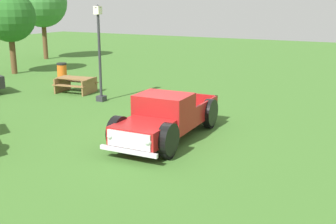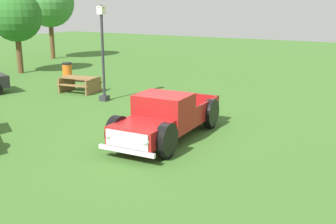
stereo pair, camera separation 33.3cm
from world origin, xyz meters
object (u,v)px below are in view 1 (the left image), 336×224
lamp_post_near (99,52)px  oak_tree_east (9,17)px  pickup_truck_foreground (163,119)px  oak_tree_center (42,3)px  picnic_table (76,83)px  trash_can (62,71)px

lamp_post_near → oak_tree_east: oak_tree_east is taller
pickup_truck_foreground → oak_tree_center: oak_tree_center is taller
picnic_table → oak_tree_center: size_ratio=0.31×
pickup_truck_foreground → oak_tree_center: (13.79, 18.43, 3.68)m
picnic_table → oak_tree_east: 8.45m
oak_tree_east → pickup_truck_foreground: bearing=-116.2°
oak_tree_center → pickup_truck_foreground: bearing=-126.8°
lamp_post_near → picnic_table: lamp_post_near is taller
trash_can → pickup_truck_foreground: bearing=-124.0°
trash_can → oak_tree_center: bearing=49.3°
oak_tree_east → trash_can: bearing=-90.1°
lamp_post_near → oak_tree_center: 16.66m
lamp_post_near → trash_can: lamp_post_near is taller
pickup_truck_foreground → trash_can: pickup_truck_foreground is taller
lamp_post_near → trash_can: (3.65, 5.64, -1.81)m
pickup_truck_foreground → picnic_table: pickup_truck_foreground is taller
pickup_truck_foreground → trash_can: 13.22m
oak_tree_center → trash_can: bearing=-130.7°
trash_can → oak_tree_east: (0.01, 4.02, 3.11)m
pickup_truck_foreground → trash_can: (7.39, 10.97, -0.27)m
trash_can → oak_tree_center: (6.41, 7.46, 3.94)m
lamp_post_near → oak_tree_east: 10.42m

